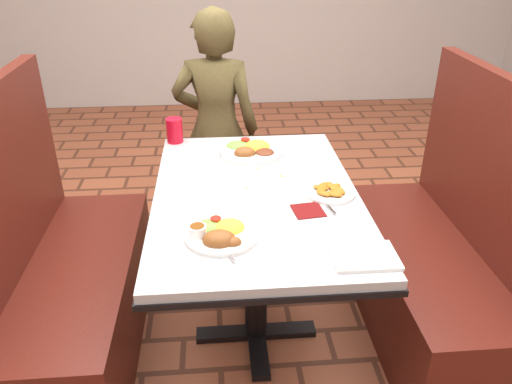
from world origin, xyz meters
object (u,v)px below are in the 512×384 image
dining_table (256,213)px  near_dinner_plate (220,230)px  diner_person (216,129)px  plantain_plate (330,191)px  booth_bench_right (434,268)px  far_dinner_plate (251,147)px  booth_bench_left (68,287)px  red_tumbler (175,130)px

dining_table → near_dinner_plate: near_dinner_plate is taller
diner_person → plantain_plate: size_ratio=6.75×
booth_bench_right → diner_person: size_ratio=0.90×
near_dinner_plate → far_dinner_plate: near_dinner_plate is taller
near_dinner_plate → plantain_plate: near_dinner_plate is taller
booth_bench_left → booth_bench_right: same height
far_dinner_plate → plantain_plate: (0.28, -0.43, -0.01)m
far_dinner_plate → red_tumbler: size_ratio=2.47×
booth_bench_right → near_dinner_plate: booth_bench_right is taller
booth_bench_left → far_dinner_plate: bearing=26.0°
diner_person → booth_bench_left: bearing=63.7°
dining_table → plantain_plate: plantain_plate is taller
plantain_plate → dining_table: bearing=172.1°
plantain_plate → red_tumbler: (-0.64, 0.60, 0.05)m
dining_table → far_dinner_plate: bearing=88.5°
near_dinner_plate → red_tumbler: red_tumbler is taller
diner_person → far_dinner_plate: (0.16, -0.54, 0.11)m
dining_table → diner_person: diner_person is taller
booth_bench_right → diner_person: (-0.95, 0.94, 0.34)m
plantain_plate → red_tumbler: 0.88m
diner_person → dining_table: bearing=107.5°
red_tumbler → plantain_plate: bearing=-43.3°
near_dinner_plate → far_dinner_plate: 0.73m
booth_bench_right → plantain_plate: 0.67m
dining_table → plantain_plate: (0.29, -0.04, 0.11)m
diner_person → red_tumbler: (-0.20, -0.38, 0.14)m
booth_bench_right → red_tumbler: booth_bench_right is taller
booth_bench_right → far_dinner_plate: (-0.79, 0.39, 0.45)m
booth_bench_left → booth_bench_right: bearing=0.0°
red_tumbler → near_dinner_plate: bearing=-77.1°
near_dinner_plate → plantain_plate: 0.52m
booth_bench_left → far_dinner_plate: size_ratio=4.12×
diner_person → red_tumbler: 0.45m
dining_table → plantain_plate: size_ratio=6.14×
near_dinner_plate → booth_bench_right: bearing=18.5°
far_dinner_plate → red_tumbler: 0.40m
dining_table → plantain_plate: bearing=-7.9°
far_dinner_plate → booth_bench_left: bearing=-154.0°
dining_table → booth_bench_right: 0.86m
plantain_plate → far_dinner_plate: bearing=122.5°
booth_bench_right → plantain_plate: bearing=-175.5°
plantain_plate → red_tumbler: size_ratio=1.67×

